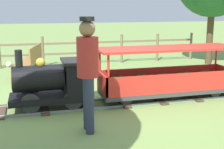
{
  "coord_description": "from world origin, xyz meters",
  "views": [
    {
      "loc": [
        -5.2,
        1.31,
        1.74
      ],
      "look_at": [
        0.0,
        -0.11,
        0.55
      ],
      "focal_mm": 48.9,
      "sensor_mm": 36.0,
      "label": 1
    }
  ],
  "objects_px": {
    "locomotive": "(56,82)",
    "passenger_car": "(167,78)",
    "conductor_person": "(88,66)",
    "park_bench": "(31,62)"
  },
  "relations": [
    {
      "from": "park_bench",
      "to": "locomotive",
      "type": "bearing_deg",
      "value": -171.12
    },
    {
      "from": "locomotive",
      "to": "passenger_car",
      "type": "bearing_deg",
      "value": -90.0
    },
    {
      "from": "conductor_person",
      "to": "park_bench",
      "type": "height_order",
      "value": "conductor_person"
    },
    {
      "from": "passenger_car",
      "to": "conductor_person",
      "type": "xyz_separation_m",
      "value": [
        -1.14,
        1.76,
        0.54
      ]
    },
    {
      "from": "locomotive",
      "to": "conductor_person",
      "type": "xyz_separation_m",
      "value": [
        -1.14,
        -0.35,
        0.47
      ]
    },
    {
      "from": "locomotive",
      "to": "park_bench",
      "type": "relative_size",
      "value": 1.06
    },
    {
      "from": "locomotive",
      "to": "passenger_car",
      "type": "height_order",
      "value": "locomotive"
    },
    {
      "from": "locomotive",
      "to": "passenger_car",
      "type": "distance_m",
      "value": 2.11
    },
    {
      "from": "locomotive",
      "to": "conductor_person",
      "type": "distance_m",
      "value": 1.29
    },
    {
      "from": "passenger_car",
      "to": "conductor_person",
      "type": "distance_m",
      "value": 2.16
    }
  ]
}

